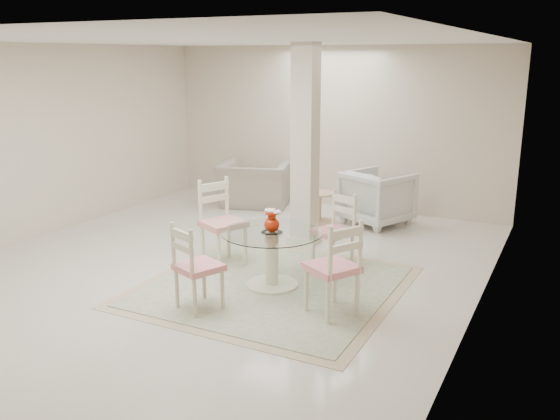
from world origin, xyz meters
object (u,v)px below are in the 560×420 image
at_px(recliner_taupe, 255,184).
at_px(red_vase, 272,221).
at_px(dining_table, 272,259).
at_px(dining_chair_west, 220,216).
at_px(column, 305,147).
at_px(dining_chair_south, 193,261).
at_px(dining_chair_east, 337,262).
at_px(dining_chair_north, 337,225).
at_px(armchair_white, 377,197).
at_px(side_table, 319,209).

bearing_deg(recliner_taupe, red_vase, 105.59).
bearing_deg(dining_table, dining_chair_west, 156.32).
bearing_deg(column, dining_chair_south, -91.29).
height_order(red_vase, dining_chair_east, dining_chair_east).
height_order(dining_chair_north, armchair_white, dining_chair_north).
relative_size(dining_chair_east, dining_chair_north, 1.08).
xyz_separation_m(red_vase, dining_chair_west, (-0.94, 0.41, -0.15)).
relative_size(dining_chair_east, dining_chair_west, 0.95).
relative_size(dining_chair_east, armchair_white, 1.21).
relative_size(dining_table, dining_chair_south, 1.10).
distance_m(dining_chair_west, dining_chair_south, 1.45).
relative_size(dining_table, recliner_taupe, 0.96).
bearing_deg(dining_chair_south, armchair_white, -77.14).
relative_size(column, armchair_white, 2.96).
bearing_deg(dining_chair_east, side_table, -123.80).
xyz_separation_m(dining_table, red_vase, (0.00, 0.00, 0.44)).
xyz_separation_m(column, dining_table, (0.35, -1.63, -1.02)).
distance_m(dining_chair_west, recliner_taupe, 2.99).
bearing_deg(dining_table, column, 102.01).
bearing_deg(dining_chair_east, dining_chair_west, -83.59).
height_order(dining_chair_east, side_table, dining_chair_east).
xyz_separation_m(red_vase, armchair_white, (0.24, 3.04, -0.36)).
distance_m(dining_table, recliner_taupe, 3.77).
relative_size(recliner_taupe, side_table, 2.37).
bearing_deg(column, dining_chair_east, -57.93).
xyz_separation_m(dining_chair_north, dining_chair_west, (-1.34, -0.52, 0.08)).
bearing_deg(dining_table, armchair_white, 85.50).
distance_m(recliner_taupe, armchair_white, 2.25).
bearing_deg(red_vase, column, 102.04).
bearing_deg(dining_chair_west, dining_chair_east, -87.87).
height_order(column, red_vase, column).
height_order(red_vase, dining_chair_west, dining_chair_west).
bearing_deg(side_table, dining_chair_north, -60.75).
distance_m(red_vase, side_table, 2.77).
xyz_separation_m(red_vase, recliner_taupe, (-2.00, 3.19, -0.39)).
height_order(dining_chair_west, recliner_taupe, dining_chair_west).
height_order(dining_chair_north, dining_chair_west, dining_chair_west).
bearing_deg(side_table, dining_chair_west, -99.52).
height_order(column, armchair_white, column).
relative_size(dining_chair_south, recliner_taupe, 0.87).
distance_m(dining_chair_east, dining_chair_north, 1.45).
bearing_deg(red_vase, side_table, 101.97).
relative_size(dining_chair_north, dining_chair_west, 0.87).
relative_size(dining_chair_east, dining_chair_south, 1.09).
bearing_deg(dining_chair_north, recliner_taupe, 158.10).
height_order(column, dining_chair_west, column).
bearing_deg(dining_chair_east, red_vase, -83.89).
xyz_separation_m(dining_chair_east, armchair_white, (-0.69, 3.45, -0.17)).
bearing_deg(dining_chair_south, red_vase, -91.30).
bearing_deg(armchair_white, side_table, 49.76).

